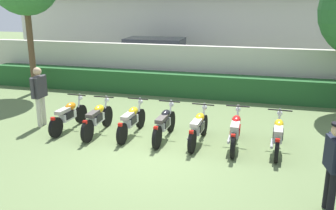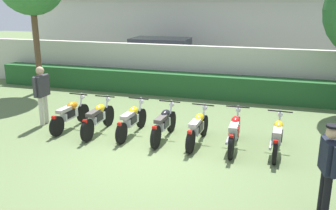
# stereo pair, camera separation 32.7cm
# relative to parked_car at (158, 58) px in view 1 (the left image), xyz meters

# --- Properties ---
(ground) EXTENTS (60.00, 60.00, 0.00)m
(ground) POSITION_rel_parked_car_xyz_m (2.54, -8.90, -0.94)
(ground) COLOR #607547
(compound_wall) EXTENTS (22.08, 0.30, 1.88)m
(compound_wall) POSITION_rel_parked_car_xyz_m (2.54, -2.37, 0.01)
(compound_wall) COLOR beige
(compound_wall) RESTS_ON ground
(hedge_row) EXTENTS (17.67, 0.70, 0.88)m
(hedge_row) POSITION_rel_parked_car_xyz_m (2.54, -3.07, -0.50)
(hedge_row) COLOR #235628
(hedge_row) RESTS_ON ground
(parked_car) EXTENTS (4.55, 2.18, 1.89)m
(parked_car) POSITION_rel_parked_car_xyz_m (0.00, 0.00, 0.00)
(parked_car) COLOR #9EA3A8
(parked_car) RESTS_ON ground
(motorcycle_in_row_0) EXTENTS (0.60, 1.86, 0.94)m
(motorcycle_in_row_0) POSITION_rel_parked_car_xyz_m (-0.33, -7.75, -0.50)
(motorcycle_in_row_0) COLOR black
(motorcycle_in_row_0) RESTS_ON ground
(motorcycle_in_row_1) EXTENTS (0.60, 1.92, 0.97)m
(motorcycle_in_row_1) POSITION_rel_parked_car_xyz_m (0.62, -7.86, -0.48)
(motorcycle_in_row_1) COLOR black
(motorcycle_in_row_1) RESTS_ON ground
(motorcycle_in_row_2) EXTENTS (0.60, 1.90, 0.94)m
(motorcycle_in_row_2) POSITION_rel_parked_car_xyz_m (1.58, -7.71, -0.50)
(motorcycle_in_row_2) COLOR black
(motorcycle_in_row_2) RESTS_ON ground
(motorcycle_in_row_3) EXTENTS (0.60, 1.88, 0.95)m
(motorcycle_in_row_3) POSITION_rel_parked_car_xyz_m (2.53, -7.77, -0.49)
(motorcycle_in_row_3) COLOR black
(motorcycle_in_row_3) RESTS_ON ground
(motorcycle_in_row_4) EXTENTS (0.60, 1.88, 0.95)m
(motorcycle_in_row_4) POSITION_rel_parked_car_xyz_m (3.45, -7.81, -0.50)
(motorcycle_in_row_4) COLOR black
(motorcycle_in_row_4) RESTS_ON ground
(motorcycle_in_row_5) EXTENTS (0.60, 1.96, 0.97)m
(motorcycle_in_row_5) POSITION_rel_parked_car_xyz_m (4.40, -7.83, -0.48)
(motorcycle_in_row_5) COLOR black
(motorcycle_in_row_5) RESTS_ON ground
(motorcycle_in_row_6) EXTENTS (0.60, 1.88, 0.95)m
(motorcycle_in_row_6) POSITION_rel_parked_car_xyz_m (5.43, -7.82, -0.50)
(motorcycle_in_row_6) COLOR black
(motorcycle_in_row_6) RESTS_ON ground
(inspector_person) EXTENTS (0.24, 0.70, 1.76)m
(inspector_person) POSITION_rel_parked_car_xyz_m (-1.30, -7.63, 0.11)
(inspector_person) COLOR beige
(inspector_person) RESTS_ON ground
(officer_0) EXTENTS (0.30, 0.65, 1.64)m
(officer_0) POSITION_rel_parked_car_xyz_m (6.27, -10.34, 0.03)
(officer_0) COLOR black
(officer_0) RESTS_ON ground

